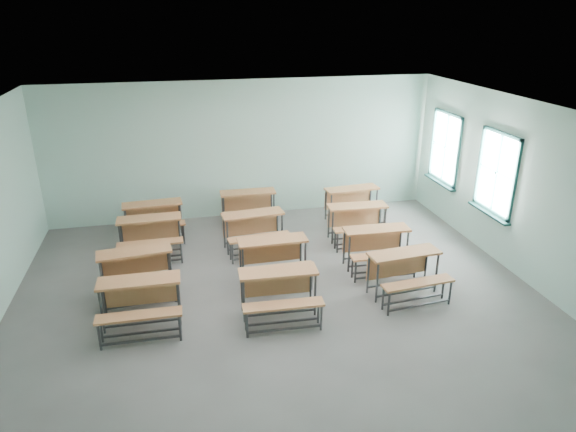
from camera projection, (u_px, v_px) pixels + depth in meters
name	position (u px, v px, depth m)	size (l,w,h in m)	color
room	(283.00, 210.00, 8.35)	(9.04, 8.04, 3.24)	slate
desk_unit_r0c0	(140.00, 298.00, 7.86)	(1.27, 0.86, 0.78)	#AF6C3F
desk_unit_r0c1	(279.00, 288.00, 8.13)	(1.29, 0.89, 0.78)	#AF6C3F
desk_unit_r0c2	(406.00, 268.00, 8.75)	(1.32, 0.95, 0.78)	#AF6C3F
desk_unit_r1c0	(136.00, 267.00, 8.80)	(1.34, 0.97, 0.78)	#AF6C3F
desk_unit_r1c1	(274.00, 255.00, 9.24)	(1.26, 0.85, 0.78)	#AF6C3F
desk_unit_r1c2	(378.00, 243.00, 9.70)	(1.29, 0.89, 0.78)	#AF6C3F
desk_unit_r2c0	(150.00, 232.00, 10.20)	(1.26, 0.85, 0.78)	#AF6C3F
desk_unit_r2c1	(254.00, 226.00, 10.44)	(1.33, 0.95, 0.78)	#AF6C3F
desk_unit_r2c2	(359.00, 218.00, 10.85)	(1.30, 0.91, 0.78)	#AF6C3F
desk_unit_r3c0	(153.00, 216.00, 10.98)	(1.31, 0.93, 0.78)	#AF6C3F
desk_unit_r3c1	(249.00, 204.00, 11.67)	(1.27, 0.86, 0.78)	#AF6C3F
desk_unit_r3c2	(353.00, 200.00, 11.90)	(1.32, 0.94, 0.78)	#AF6C3F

